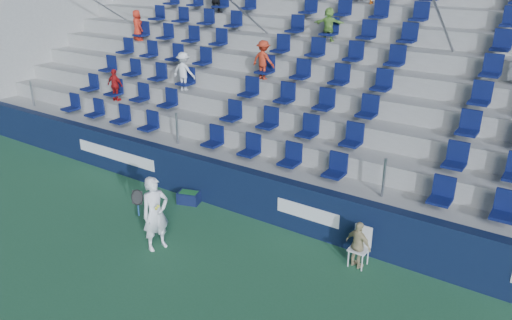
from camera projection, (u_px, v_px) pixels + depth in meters
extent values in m
plane|color=#2A623E|center=(171.00, 278.00, 10.19)|extent=(70.00, 70.00, 0.00)
cube|color=#0F1A38|center=(257.00, 195.00, 12.38)|extent=(24.00, 0.30, 1.20)
cube|color=white|center=(115.00, 155.00, 14.84)|extent=(3.20, 0.02, 0.34)
cube|color=white|center=(307.00, 213.00, 11.47)|extent=(1.60, 0.02, 0.34)
cube|color=#9C9C97|center=(270.00, 187.00, 12.82)|extent=(24.00, 0.85, 1.20)
cube|color=#9C9C97|center=(287.00, 167.00, 13.38)|extent=(24.00, 0.85, 1.70)
cube|color=#9C9C97|center=(303.00, 149.00, 13.93)|extent=(24.00, 0.85, 2.20)
cube|color=#9C9C97|center=(317.00, 132.00, 14.49)|extent=(24.00, 0.85, 2.70)
cube|color=#9C9C97|center=(331.00, 117.00, 15.05)|extent=(24.00, 0.85, 3.20)
cube|color=#9C9C97|center=(343.00, 103.00, 15.61)|extent=(24.00, 0.85, 3.70)
cube|color=#9C9C97|center=(355.00, 89.00, 16.16)|extent=(24.00, 0.85, 4.20)
cube|color=#9C9C97|center=(366.00, 77.00, 16.72)|extent=(24.00, 0.85, 4.70)
cube|color=#9C9C97|center=(376.00, 65.00, 17.28)|extent=(24.00, 0.85, 5.20)
cube|color=#9C9C97|center=(384.00, 48.00, 17.61)|extent=(24.00, 0.50, 6.20)
cube|color=#9C9C97|center=(75.00, 47.00, 20.83)|extent=(0.30, 7.65, 5.20)
cube|color=#0B1446|center=(270.00, 152.00, 12.46)|extent=(16.05, 0.50, 0.70)
cube|color=#0B1446|center=(288.00, 125.00, 12.92)|extent=(16.05, 0.50, 0.70)
cube|color=#0B1446|center=(305.00, 99.00, 13.39)|extent=(16.05, 0.50, 0.70)
cube|color=#0B1446|center=(320.00, 75.00, 13.85)|extent=(16.05, 0.50, 0.70)
cube|color=#0B1446|center=(335.00, 52.00, 14.31)|extent=(16.05, 0.50, 0.70)
cube|color=#0B1446|center=(348.00, 31.00, 14.78)|extent=(16.05, 0.50, 0.70)
cube|color=#0B1446|center=(361.00, 11.00, 15.24)|extent=(16.05, 0.50, 0.70)
cylinder|color=gray|center=(249.00, 17.00, 15.57)|extent=(0.06, 7.68, 4.55)
cylinder|color=gray|center=(446.00, 32.00, 12.46)|extent=(0.06, 7.68, 4.55)
cylinder|color=gray|center=(103.00, 6.00, 19.10)|extent=(0.06, 7.68, 4.55)
imported|color=#AE1718|center=(115.00, 85.00, 16.19)|extent=(0.63, 0.31, 1.04)
imported|color=#AC2C16|center=(263.00, 60.00, 14.69)|extent=(0.75, 0.45, 1.14)
imported|color=silver|center=(184.00, 71.00, 15.47)|extent=(0.82, 0.53, 1.19)
imported|color=#76AE45|center=(329.00, 24.00, 15.01)|extent=(0.97, 0.57, 1.00)
imported|color=red|center=(137.00, 25.00, 18.35)|extent=(0.62, 0.50, 1.10)
imported|color=white|center=(155.00, 214.00, 10.92)|extent=(0.58, 0.72, 1.72)
cylinder|color=navy|center=(138.00, 210.00, 10.81)|extent=(0.03, 0.03, 0.28)
torus|color=black|center=(137.00, 197.00, 10.70)|extent=(0.30, 0.17, 0.28)
plane|color=#262626|center=(137.00, 197.00, 10.70)|extent=(0.30, 0.16, 0.29)
sphere|color=yellow|center=(156.00, 209.00, 10.53)|extent=(0.07, 0.07, 0.07)
sphere|color=yellow|center=(158.00, 206.00, 10.57)|extent=(0.07, 0.07, 0.07)
cube|color=white|center=(359.00, 249.00, 10.45)|extent=(0.39, 0.39, 0.04)
cube|color=white|center=(363.00, 236.00, 10.50)|extent=(0.38, 0.04, 0.47)
cylinder|color=white|center=(348.00, 259.00, 10.49)|extent=(0.03, 0.03, 0.38)
cylinder|color=white|center=(362.00, 263.00, 10.33)|extent=(0.03, 0.03, 0.38)
cylinder|color=white|center=(354.00, 252.00, 10.72)|extent=(0.03, 0.03, 0.38)
cylinder|color=white|center=(368.00, 256.00, 10.56)|extent=(0.03, 0.03, 0.38)
imported|color=tan|center=(358.00, 245.00, 10.36)|extent=(0.66, 0.42, 1.05)
cube|color=#10183B|center=(189.00, 198.00, 13.23)|extent=(0.66, 0.53, 0.31)
cube|color=#1E662D|center=(189.00, 195.00, 13.21)|extent=(0.53, 0.40, 0.19)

